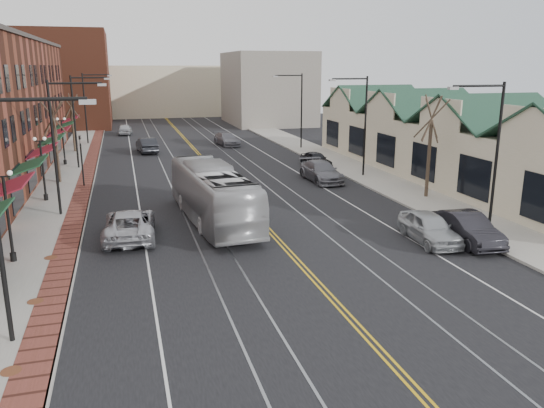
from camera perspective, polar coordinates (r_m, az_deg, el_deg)
ground at (r=21.06m, az=6.89°, el=-10.56°), size 160.00×160.00×0.00m
sidewalk_left at (r=38.81m, az=-21.93°, el=0.37°), size 4.00×120.00×0.15m
sidewalk_right at (r=43.22m, az=11.49°, el=2.52°), size 4.00×120.00×0.15m
building_right at (r=45.87m, az=18.36°, el=5.58°), size 8.00×36.00×4.60m
backdrop_left at (r=87.96m, az=-21.81°, el=12.36°), size 14.00×18.00×14.00m
backdrop_mid at (r=102.90m, az=-11.80°, el=11.86°), size 22.00×14.00×9.00m
backdrop_right at (r=85.61m, az=-0.50°, el=12.33°), size 12.00×16.00×11.00m
streetlight_l_0 at (r=18.30m, az=-26.44°, el=0.77°), size 3.33×0.25×8.00m
streetlight_l_1 at (r=33.93m, az=-21.77°, el=7.00°), size 3.33×0.25×8.00m
streetlight_l_2 at (r=49.80m, az=-20.03°, el=9.27°), size 3.33×0.25×8.00m
streetlight_l_3 at (r=65.74m, az=-19.13°, el=10.44°), size 3.33×0.25×8.00m
streetlight_r_0 at (r=30.23m, az=22.47°, el=6.11°), size 3.33×0.25×8.00m
streetlight_r_1 at (r=43.85m, az=9.50°, el=9.33°), size 3.33×0.25×8.00m
streetlight_r_2 at (r=58.68m, az=2.78°, el=10.80°), size 3.33×0.25×8.00m
lamppost_l_1 at (r=26.92m, az=-26.50°, el=-1.41°), size 0.84×0.28×4.27m
lamppost_l_2 at (r=38.49m, az=-23.41°, el=3.36°), size 0.84×0.28×4.27m
lamppost_l_3 at (r=52.23m, az=-21.55°, el=6.22°), size 0.84×0.28×4.27m
tree_left_near at (r=44.14m, az=-22.25°, el=6.51°), size 1.78×1.37×6.48m
tree_left_far at (r=60.00m, az=-20.66°, el=8.30°), size 1.66×1.28×6.02m
tree_right_mid at (r=37.71m, az=16.60°, el=6.14°), size 1.90×1.46×6.93m
manhole_near at (r=18.20m, az=-26.27°, el=-15.81°), size 0.60×0.60×0.02m
manhole_mid at (r=22.62m, az=-24.10°, el=-9.53°), size 0.60×0.60×0.02m
manhole_far at (r=27.24m, az=-22.70°, el=-5.33°), size 0.60×0.60×0.02m
traffic_signal at (r=42.16m, az=-19.81°, el=4.79°), size 0.18×0.15×3.80m
transit_bus at (r=31.19m, az=-6.38°, el=1.05°), size 3.73×12.03×3.30m
parked_suv at (r=29.15m, az=-15.07°, el=-2.11°), size 2.91×5.77×1.56m
parked_car_a at (r=28.74m, az=16.56°, el=-2.45°), size 2.16×4.72×1.57m
parked_car_b at (r=29.20m, az=20.26°, el=-2.48°), size 2.00×4.91×1.58m
parked_car_c at (r=42.42m, az=5.31°, el=3.50°), size 2.37×5.49×1.57m
parked_car_d at (r=48.60m, az=4.76°, el=4.82°), size 2.14×4.21×1.37m
distant_car_left at (r=57.95m, az=-13.32°, el=6.17°), size 2.23×5.00×1.60m
distant_car_right at (r=61.95m, az=-4.87°, el=6.97°), size 2.67×5.21×1.45m
distant_car_far at (r=74.10m, az=-15.53°, el=7.75°), size 2.05×4.41×1.46m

